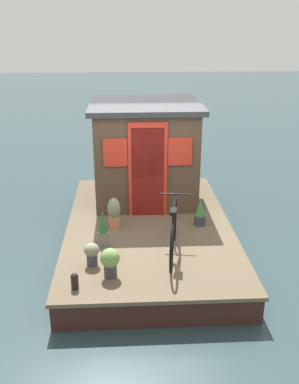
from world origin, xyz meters
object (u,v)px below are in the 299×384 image
potted_plant_mint (114,212)px  potted_plant_sage (200,213)px  potted_plant_rosemary (110,261)px  potted_plant_geranium (92,253)px  houseboat_cabin (145,151)px  potted_plant_fern (103,228)px  bicycle (173,231)px  mooring_bollard (75,280)px

potted_plant_mint → potted_plant_sage: size_ratio=1.16×
potted_plant_rosemary → potted_plant_mint: bearing=-0.9°
potted_plant_geranium → potted_plant_rosemary: bearing=-140.2°
houseboat_cabin → potted_plant_fern: 2.33m
houseboat_cabin → bicycle: bearing=-172.3°
mooring_bollard → houseboat_cabin: bearing=-18.9°
potted_plant_fern → mooring_bollard: potted_plant_fern is taller
potted_plant_rosemary → potted_plant_sage: bearing=-43.5°
potted_plant_geranium → potted_plant_rosemary: size_ratio=0.80×
potted_plant_fern → potted_plant_sage: size_ratio=1.33×
houseboat_cabin → potted_plant_fern: houseboat_cabin is taller
houseboat_cabin → potted_plant_rosemary: houseboat_cabin is taller
potted_plant_mint → houseboat_cabin: bearing=-23.8°
potted_plant_rosemary → mooring_bollard: (-0.28, 0.48, -0.13)m
potted_plant_fern → potted_plant_geranium: size_ratio=1.81×
houseboat_cabin → mooring_bollard: 3.63m
bicycle → potted_plant_sage: size_ratio=3.54×
potted_plant_mint → mooring_bollard: potted_plant_mint is taller
potted_plant_mint → potted_plant_geranium: size_ratio=1.58×
potted_plant_geranium → potted_plant_mint: bearing=-13.7°
potted_plant_fern → potted_plant_rosemary: size_ratio=1.46×
potted_plant_sage → mooring_bollard: potted_plant_sage is taller
bicycle → houseboat_cabin: bearing=7.7°
potted_plant_sage → potted_plant_rosemary: bearing=136.5°
potted_plant_fern → potted_plant_geranium: potted_plant_fern is taller
potted_plant_fern → potted_plant_rosemary: bearing=-171.7°
potted_plant_mint → potted_plant_fern: 0.68m
potted_plant_rosemary → potted_plant_fern: bearing=8.3°
houseboat_cabin → potted_plant_sage: size_ratio=4.42×
potted_plant_fern → potted_plant_sage: (0.69, -1.72, -0.08)m
potted_plant_fern → mooring_bollard: size_ratio=2.70×
houseboat_cabin → potted_plant_sage: (-1.39, -0.92, -0.77)m
houseboat_cabin → potted_plant_geranium: size_ratio=6.02×
potted_plant_geranium → potted_plant_sage: potted_plant_sage is taller
houseboat_cabin → potted_plant_geranium: bearing=160.8°
potted_plant_sage → mooring_bollard: bearing=133.3°
houseboat_cabin → bicycle: 2.51m
houseboat_cabin → potted_plant_sage: 1.83m
potted_plant_mint → mooring_bollard: size_ratio=2.36×
mooring_bollard → potted_plant_rosemary: bearing=-59.8°
potted_plant_mint → mooring_bollard: (-1.91, 0.51, -0.16)m
potted_plant_fern → potted_plant_geranium: bearing=166.9°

